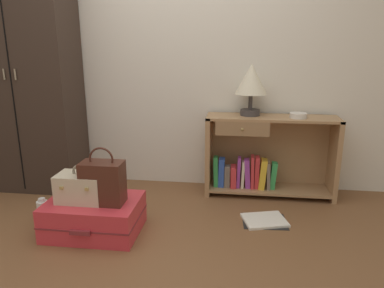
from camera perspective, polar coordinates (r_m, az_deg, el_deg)
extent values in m
plane|color=brown|center=(2.36, -10.30, -18.60)|extent=(9.00, 9.00, 0.00)
cube|color=silver|center=(3.42, -3.60, 15.18)|extent=(6.40, 0.10, 2.60)
cube|color=#33261E|center=(3.61, -24.61, 10.20)|extent=(0.88, 0.45, 2.14)
cube|color=black|center=(3.41, -26.62, 9.75)|extent=(0.01, 0.01, 2.04)
cylinder|color=gray|center=(3.43, -27.40, 9.68)|extent=(0.01, 0.01, 0.09)
cylinder|color=gray|center=(3.38, -25.98, 9.78)|extent=(0.01, 0.01, 0.09)
cube|color=#A37A51|center=(3.27, 2.64, -1.58)|extent=(0.04, 0.31, 0.71)
cube|color=#A37A51|center=(3.37, 21.36, -2.17)|extent=(0.04, 0.31, 0.71)
cube|color=#A37A51|center=(3.19, 12.48, 4.02)|extent=(1.12, 0.31, 0.02)
cube|color=#A37A51|center=(3.38, 11.85, -6.79)|extent=(1.04, 0.31, 0.02)
cube|color=#A37A51|center=(3.42, 11.94, -1.16)|extent=(1.04, 0.01, 0.69)
cube|color=#8F6B47|center=(3.05, 7.89, 2.37)|extent=(0.45, 0.02, 0.12)
sphere|color=#9E844C|center=(3.04, 7.89, 2.30)|extent=(0.02, 0.02, 0.02)
cube|color=green|center=(3.29, 3.78, -4.30)|extent=(0.05, 0.09, 0.28)
cube|color=#2D51B2|center=(3.29, 4.64, -4.43)|extent=(0.05, 0.09, 0.26)
cube|color=#726659|center=(3.30, 5.56, -5.01)|extent=(0.05, 0.09, 0.20)
cube|color=red|center=(3.30, 6.52, -5.05)|extent=(0.05, 0.13, 0.20)
cube|color=purple|center=(3.29, 7.33, -4.40)|extent=(0.03, 0.08, 0.28)
cube|color=beige|center=(3.30, 7.99, -4.69)|extent=(0.03, 0.08, 0.25)
cube|color=purple|center=(3.29, 8.66, -4.56)|extent=(0.06, 0.09, 0.27)
cube|color=red|center=(3.29, 9.44, -4.34)|extent=(0.03, 0.11, 0.30)
cube|color=red|center=(3.29, 10.13, -4.38)|extent=(0.04, 0.08, 0.29)
cube|color=gold|center=(3.30, 11.00, -4.62)|extent=(0.07, 0.12, 0.27)
cube|color=#726659|center=(3.31, 11.86, -4.81)|extent=(0.04, 0.12, 0.25)
cube|color=green|center=(3.31, 12.61, -4.86)|extent=(0.06, 0.08, 0.24)
cylinder|color=#3D3838|center=(3.21, 9.07, 4.92)|extent=(0.17, 0.17, 0.05)
cylinder|color=#3D3838|center=(3.20, 9.14, 6.55)|extent=(0.04, 0.04, 0.14)
cone|color=beige|center=(3.17, 9.29, 10.03)|extent=(0.27, 0.27, 0.25)
cylinder|color=silver|center=(3.18, 16.32, 4.32)|extent=(0.14, 0.14, 0.04)
cube|color=#D1333D|center=(2.75, -15.06, -10.84)|extent=(0.65, 0.46, 0.24)
cube|color=maroon|center=(2.75, -15.06, -10.84)|extent=(0.66, 0.47, 0.01)
cube|color=maroon|center=(2.55, -17.15, -13.15)|extent=(0.14, 0.02, 0.03)
cube|color=beige|center=(2.67, -17.00, -6.54)|extent=(0.32, 0.20, 0.20)
torus|color=gray|center=(2.63, -17.20, -4.16)|extent=(0.11, 0.02, 0.11)
cube|color=tan|center=(2.61, -19.80, -6.51)|extent=(0.02, 0.01, 0.02)
cube|color=tan|center=(2.54, -16.20, -6.84)|extent=(0.02, 0.01, 0.02)
cube|color=#472319|center=(2.58, -13.80, -5.92)|extent=(0.29, 0.17, 0.30)
torus|color=#472319|center=(2.53, -14.05, -2.36)|extent=(0.17, 0.01, 0.17)
cylinder|color=white|center=(2.99, -22.30, -9.92)|extent=(0.08, 0.08, 0.18)
cylinder|color=silver|center=(2.95, -22.50, -8.09)|extent=(0.05, 0.05, 0.02)
cube|color=white|center=(2.90, 11.29, -11.63)|extent=(0.37, 0.33, 0.02)
cube|color=black|center=(2.90, 11.28, -11.76)|extent=(0.35, 0.29, 0.01)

